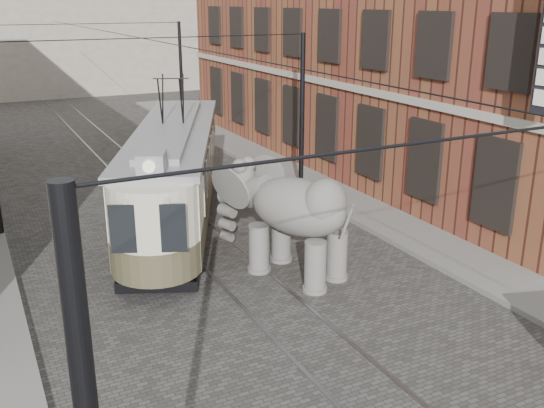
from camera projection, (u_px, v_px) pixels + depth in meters
ground at (241, 275)px, 16.66m from camera, size 120.00×120.00×0.00m
tram_rails at (241, 275)px, 16.66m from camera, size 1.54×80.00×0.02m
sidewalk_right at (417, 237)px, 19.20m from camera, size 2.00×60.00×0.15m
brick_building at (384, 27)px, 27.10m from camera, size 8.00×26.00×12.00m
distant_block at (34, 2)px, 48.39m from camera, size 28.00×10.00×14.00m
catenary at (172, 134)px, 19.88m from camera, size 11.00×30.20×6.00m
tram at (174, 150)px, 20.39m from camera, size 7.07×12.01×4.77m
elephant at (298, 223)px, 16.25m from camera, size 4.42×5.57×3.00m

